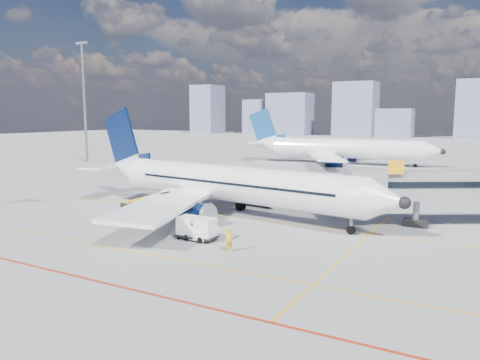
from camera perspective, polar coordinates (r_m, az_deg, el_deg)
The scene contains 10 objects.
ground at distance 41.05m, azimuth -6.77°, elevation -6.62°, with size 420.00×420.00×0.00m, color gray.
apron_markings at distance 38.43m, azimuth -10.93°, elevation -7.72°, with size 90.00×35.12×0.01m.
floodlight_mast_nw at distance 106.58m, azimuth -18.44°, elevation 9.36°, with size 3.20×0.61×25.45m.
distant_skyline at distance 224.69m, azimuth 20.66°, elevation 7.70°, with size 255.34×15.72×30.42m.
main_aircraft at distance 48.78m, azimuth -2.33°, elevation -0.37°, with size 38.24×33.20×11.20m.
second_aircraft at distance 100.18m, azimuth 11.74°, elevation 3.77°, with size 41.26×35.93×12.03m.
baggage_tug at distance 38.92m, azimuth -5.34°, elevation -6.38°, with size 2.17×1.46×1.42m.
cargo_dolly at distance 39.06m, azimuth -5.31°, elevation -5.78°, with size 3.45×1.54×1.89m.
belt_loader at distance 50.55m, azimuth -12.00°, elevation -3.15°, with size 6.76×2.80×2.71m.
ramp_worker at distance 35.64m, azimuth -1.35°, elevation -7.32°, with size 0.66×0.43×1.81m, color yellow.
Camera 1 is at (23.46, -32.06, 10.32)m, focal length 35.00 mm.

